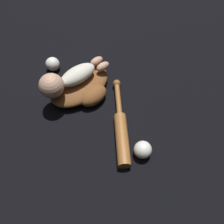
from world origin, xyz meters
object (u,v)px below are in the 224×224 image
baseball (143,150)px  baseball_spare (53,64)px  baseball_bat (121,129)px  baby_figure (67,79)px  baseball_glove (82,87)px

baseball → baseball_spare: same height
baseball_bat → baby_figure: bearing=-109.5°
baseball → baseball_spare: (-0.33, -0.63, 0.00)m
baby_figure → baseball_glove: bearing=135.6°
baseball_glove → baseball_bat: 0.32m
baseball_glove → baby_figure: 0.11m
baseball_glove → baseball_spare: baseball_glove is taller
baseball_spare → baseball_bat: bearing=63.0°
baby_figure → baseball: size_ratio=4.67×
baseball_glove → baseball: size_ratio=5.19×
baby_figure → baseball_spare: 0.25m
baseball_glove → baseball: (0.23, 0.40, -0.00)m
baseball → baby_figure: bearing=-112.4°
baseball → baseball_bat: bearing=-119.5°
baby_figure → baseball_spare: baby_figure is taller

